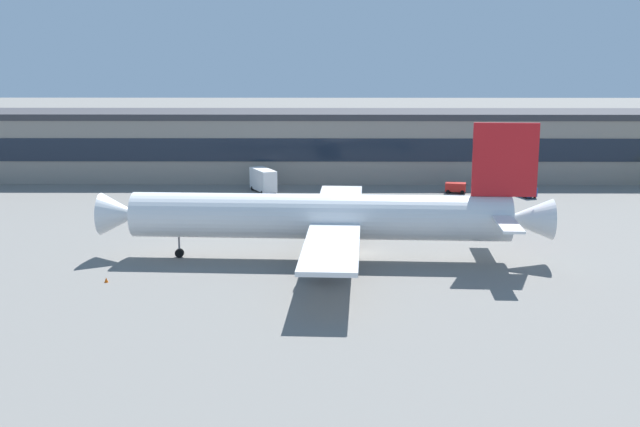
{
  "coord_description": "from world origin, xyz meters",
  "views": [
    {
      "loc": [
        -4.83,
        -100.4,
        26.36
      ],
      "look_at": [
        -5.5,
        0.88,
        5.0
      ],
      "focal_mm": 45.5,
      "sensor_mm": 36.0,
      "label": 1
    }
  ],
  "objects": [
    {
      "name": "ground_plane",
      "position": [
        0.0,
        0.0,
        0.0
      ],
      "size": [
        600.0,
        600.0,
        0.0
      ],
      "primitive_type": "plane",
      "color": "slate"
    },
    {
      "name": "terminal_building",
      "position": [
        0.0,
        58.69,
        6.67
      ],
      "size": [
        200.87,
        15.83,
        13.29
      ],
      "color": "gray",
      "rests_on": "ground_plane"
    },
    {
      "name": "airliner",
      "position": [
        -4.6,
        -3.16,
        5.45
      ],
      "size": [
        55.74,
        47.56,
        17.1
      ],
      "color": "white",
      "rests_on": "ground_plane"
    },
    {
      "name": "catering_truck",
      "position": [
        -15.96,
        43.35,
        2.29
      ],
      "size": [
        5.42,
        7.62,
        4.15
      ],
      "color": "white",
      "rests_on": "ground_plane"
    },
    {
      "name": "baggage_tug",
      "position": [
        18.59,
        42.58,
        1.09
      ],
      "size": [
        3.95,
        2.75,
        1.85
      ],
      "color": "red",
      "rests_on": "ground_plane"
    },
    {
      "name": "follow_me_car",
      "position": [
        30.19,
        39.06,
        1.09
      ],
      "size": [
        3.19,
        4.77,
        1.85
      ],
      "color": "#2651A5",
      "rests_on": "ground_plane"
    },
    {
      "name": "traffic_cone_0",
      "position": [
        -29.44,
        -13.11,
        0.29
      ],
      "size": [
        0.46,
        0.46,
        0.57
      ],
      "primitive_type": "cone",
      "color": "#F2590C",
      "rests_on": "ground_plane"
    }
  ]
}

